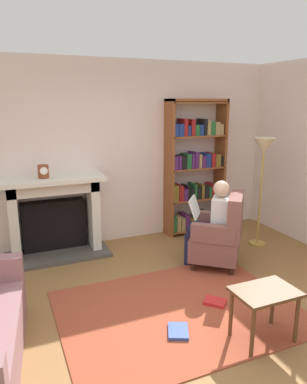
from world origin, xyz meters
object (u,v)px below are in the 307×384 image
Objects in this scene: bookshelf at (195,170)px; armchair_reading at (221,235)px; side_table at (265,299)px; fireplace at (54,213)px; seated_reader at (212,220)px; floor_lamp at (263,155)px; mantel_clock at (43,172)px.

bookshelf is 2.21× the size of armchair_reading.
armchair_reading is at bearing 71.20° from side_table.
seated_reader is (1.82, -1.17, 0.03)m from fireplace.
seated_reader reaches higher than fireplace.
side_table is 2.53m from floor_lamp.
floor_lamp is (1.43, 1.86, 0.94)m from side_table.
side_table is 0.35× the size of floor_lamp.
side_table is at bearing -106.64° from bookshelf.
mantel_clock reaches higher than side_table.
floor_lamp is at bearing -14.09° from mantel_clock.
fireplace is at bearing -179.09° from bookshelf.
armchair_reading is at bearing -29.39° from mantel_clock.
fireplace is 0.87× the size of floor_lamp.
floor_lamp is at bearing 146.82° from seated_reader.
armchair_reading is at bearing -104.11° from bookshelf.
armchair_reading is at bearing -32.99° from fireplace.
bookshelf reaches higher than mantel_clock.
bookshelf is at bearing -154.86° from armchair_reading.
bookshelf is 3.82× the size of side_table.
bookshelf reaches higher than armchair_reading.
armchair_reading is (-0.32, -1.28, -0.61)m from bookshelf.
fireplace is 2.28m from bookshelf.
seated_reader is 1.61m from side_table.
floor_lamp reaches higher than fireplace.
floor_lamp is (1.02, 0.32, 0.73)m from seated_reader.
seated_reader is at bearing -162.43° from floor_lamp.
fireplace is at bearing -83.41° from seated_reader.
side_table is at bearing -127.52° from floor_lamp.
fireplace is 8.01× the size of mantel_clock.
floor_lamp is at bearing -55.15° from bookshelf.
side_table is (-0.82, -2.74, -0.62)m from bookshelf.
floor_lamp is (2.96, -0.74, 0.15)m from mantel_clock.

